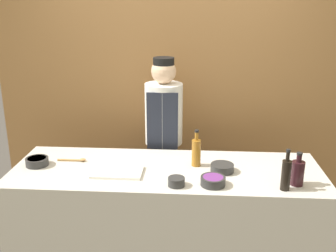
% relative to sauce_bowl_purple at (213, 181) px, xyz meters
% --- Properties ---
extents(cabinet_wall, '(3.35, 0.18, 2.40)m').
position_rel_sauce_bowl_purple_xyz_m(cabinet_wall, '(-0.33, 1.30, 0.28)').
color(cabinet_wall, olive).
rests_on(cabinet_wall, ground_plane).
extents(counter, '(2.26, 0.77, 0.89)m').
position_rel_sauce_bowl_purple_xyz_m(counter, '(-0.33, 0.24, -0.48)').
color(counter, beige).
rests_on(counter, ground_plane).
extents(sauce_bowl_purple, '(0.17, 0.17, 0.06)m').
position_rel_sauce_bowl_purple_xyz_m(sauce_bowl_purple, '(0.00, 0.00, 0.00)').
color(sauce_bowl_purple, '#2D2D2D').
rests_on(sauce_bowl_purple, counter).
extents(sauce_bowl_white, '(0.17, 0.17, 0.06)m').
position_rel_sauce_bowl_purple_xyz_m(sauce_bowl_white, '(-1.30, 0.24, -0.00)').
color(sauce_bowl_white, '#2D2D2D').
rests_on(sauce_bowl_white, counter).
extents(sauce_bowl_yellow, '(0.11, 0.11, 0.06)m').
position_rel_sauce_bowl_purple_xyz_m(sauce_bowl_yellow, '(-0.24, -0.03, -0.00)').
color(sauce_bowl_yellow, '#2D2D2D').
rests_on(sauce_bowl_yellow, counter).
extents(sauce_bowl_red, '(0.17, 0.17, 0.06)m').
position_rel_sauce_bowl_purple_xyz_m(sauce_bowl_red, '(0.07, 0.22, -0.00)').
color(sauce_bowl_red, '#2D2D2D').
rests_on(sauce_bowl_red, counter).
extents(cutting_board, '(0.36, 0.23, 0.02)m').
position_rel_sauce_bowl_purple_xyz_m(cutting_board, '(-0.67, 0.14, -0.02)').
color(cutting_board, white).
rests_on(cutting_board, counter).
extents(bottle_wine, '(0.09, 0.09, 0.23)m').
position_rel_sauce_bowl_purple_xyz_m(bottle_wine, '(0.56, 0.04, 0.06)').
color(bottle_wine, black).
rests_on(bottle_wine, counter).
extents(bottle_soy, '(0.06, 0.06, 0.28)m').
position_rel_sauce_bowl_purple_xyz_m(bottle_soy, '(0.46, -0.03, 0.08)').
color(bottle_soy, black).
rests_on(bottle_soy, counter).
extents(bottle_amber, '(0.07, 0.07, 0.28)m').
position_rel_sauce_bowl_purple_xyz_m(bottle_amber, '(-0.11, 0.32, 0.08)').
color(bottle_amber, '#9E661E').
rests_on(bottle_amber, counter).
extents(wooden_spoon, '(0.22, 0.04, 0.02)m').
position_rel_sauce_bowl_purple_xyz_m(wooden_spoon, '(-1.04, 0.34, -0.02)').
color(wooden_spoon, '#B2844C').
rests_on(wooden_spoon, counter).
extents(chef_center, '(0.32, 0.32, 1.61)m').
position_rel_sauce_bowl_purple_xyz_m(chef_center, '(-0.40, 0.85, -0.04)').
color(chef_center, '#28282D').
rests_on(chef_center, ground_plane).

